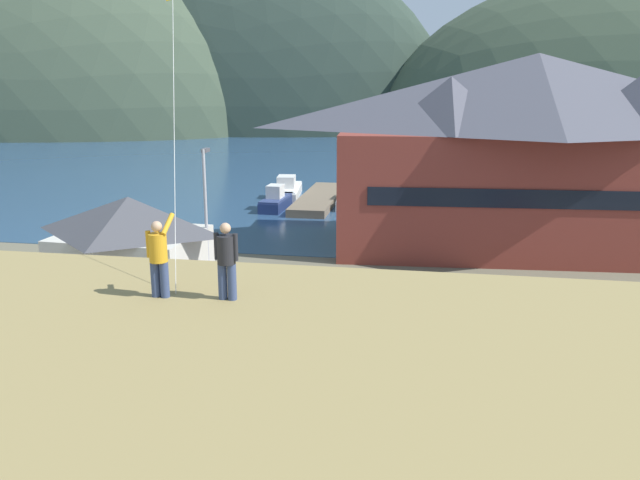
# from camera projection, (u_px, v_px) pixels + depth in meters

# --- Properties ---
(ground_plane) EXTENTS (600.00, 600.00, 0.00)m
(ground_plane) POSITION_uv_depth(u_px,v_px,m) (241.00, 390.00, 23.33)
(ground_plane) COLOR #66604C
(parking_lot_pad) EXTENTS (40.00, 20.00, 0.10)m
(parking_lot_pad) POSITION_uv_depth(u_px,v_px,m) (274.00, 336.00, 28.09)
(parking_lot_pad) COLOR gray
(parking_lot_pad) RESTS_ON ground
(bay_water) EXTENTS (360.00, 84.00, 0.03)m
(bay_water) POSITION_uv_depth(u_px,v_px,m) (378.00, 168.00, 80.63)
(bay_water) COLOR navy
(bay_water) RESTS_ON ground
(far_hill_west_ridge) EXTENTS (114.27, 59.32, 85.16)m
(far_hill_west_ridge) POSITION_uv_depth(u_px,v_px,m) (17.00, 129.00, 141.60)
(far_hill_west_ridge) COLOR #42513D
(far_hill_west_ridge) RESTS_ON ground
(far_hill_east_peak) EXTENTS (115.12, 44.51, 87.33)m
(far_hill_east_peak) POSITION_uv_depth(u_px,v_px,m) (196.00, 128.00, 144.80)
(far_hill_east_peak) COLOR #2D3D33
(far_hill_east_peak) RESTS_ON ground
(harbor_lodge) EXTENTS (26.62, 13.34, 12.57)m
(harbor_lodge) POSITION_uv_depth(u_px,v_px,m) (532.00, 148.00, 41.13)
(harbor_lodge) COLOR brown
(harbor_lodge) RESTS_ON ground
(storage_shed_near_lot) EXTENTS (7.66, 6.18, 5.30)m
(storage_shed_near_lot) POSITION_uv_depth(u_px,v_px,m) (131.00, 246.00, 32.46)
(storage_shed_near_lot) COLOR beige
(storage_shed_near_lot) RESTS_ON ground
(wharf_dock) EXTENTS (3.20, 14.26, 0.70)m
(wharf_dock) POSITION_uv_depth(u_px,v_px,m) (320.00, 199.00, 58.31)
(wharf_dock) COLOR #70604C
(wharf_dock) RESTS_ON ground
(moored_boat_wharfside) EXTENTS (3.11, 7.35, 2.16)m
(moored_boat_wharfside) POSITION_uv_depth(u_px,v_px,m) (287.00, 190.00, 60.49)
(moored_boat_wharfside) COLOR silver
(moored_boat_wharfside) RESTS_ON ground
(moored_boat_outer_mooring) EXTENTS (2.92, 7.42, 2.16)m
(moored_boat_outer_mooring) POSITION_uv_depth(u_px,v_px,m) (357.00, 197.00, 56.88)
(moored_boat_outer_mooring) COLOR silver
(moored_boat_outer_mooring) RESTS_ON ground
(moored_boat_inner_slip) EXTENTS (1.97, 5.59, 2.16)m
(moored_boat_inner_slip) POSITION_uv_depth(u_px,v_px,m) (276.00, 201.00, 55.31)
(moored_boat_inner_slip) COLOR navy
(moored_boat_inner_slip) RESTS_ON ground
(parked_car_front_row_silver) EXTENTS (4.28, 2.21, 1.82)m
(parked_car_front_row_silver) POSITION_uv_depth(u_px,v_px,m) (338.00, 298.00, 29.80)
(parked_car_front_row_silver) COLOR silver
(parked_car_front_row_silver) RESTS_ON parking_lot_pad
(parked_car_back_row_left) EXTENTS (4.25, 2.15, 1.82)m
(parked_car_back_row_left) POSITION_uv_depth(u_px,v_px,m) (461.00, 313.00, 27.92)
(parked_car_back_row_left) COLOR #9EA3A8
(parked_car_back_row_left) RESTS_ON parking_lot_pad
(parked_car_mid_row_far) EXTENTS (4.26, 2.18, 1.82)m
(parked_car_mid_row_far) POSITION_uv_depth(u_px,v_px,m) (606.00, 319.00, 27.31)
(parked_car_mid_row_far) COLOR red
(parked_car_mid_row_far) RESTS_ON parking_lot_pad
(parked_car_back_row_right) EXTENTS (4.30, 2.25, 1.82)m
(parked_car_back_row_right) POSITION_uv_depth(u_px,v_px,m) (388.00, 373.00, 22.24)
(parked_car_back_row_right) COLOR slate
(parked_car_back_row_right) RESTS_ON parking_lot_pad
(parking_light_pole) EXTENTS (0.24, 0.78, 7.46)m
(parking_light_pole) POSITION_uv_depth(u_px,v_px,m) (206.00, 211.00, 33.13)
(parking_light_pole) COLOR #ADADB2
(parking_light_pole) RESTS_ON parking_lot_pad
(person_kite_flyer) EXTENTS (0.53, 0.65, 1.86)m
(person_kite_flyer) POSITION_uv_depth(u_px,v_px,m) (159.00, 256.00, 14.13)
(person_kite_flyer) COLOR #384770
(person_kite_flyer) RESTS_ON grassy_hill_foreground
(person_companion) EXTENTS (0.55, 0.40, 1.74)m
(person_companion) POSITION_uv_depth(u_px,v_px,m) (226.00, 259.00, 13.97)
(person_companion) COLOR #384770
(person_companion) RESTS_ON grassy_hill_foreground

